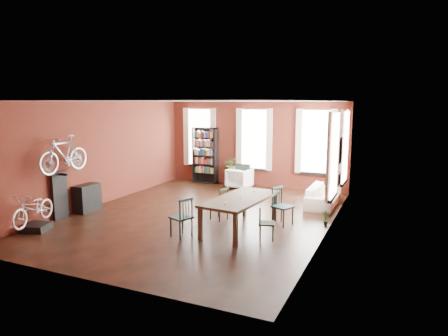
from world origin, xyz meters
The scene contains 19 objects.
room centered at (0.25, 0.62, 2.14)m, with size 9.00×9.04×3.22m.
dining_table centered at (1.48, -0.70, 0.41)m, with size 1.11×2.43×0.83m, color #4F402F.
dining_chair_a centered at (0.38, -1.76, 0.48)m, with size 0.44×0.44×0.95m, color #173332.
dining_chair_b centered at (0.61, -0.10, 0.44)m, with size 0.41×0.41×0.88m, color #1F2F1B.
dining_chair_c centered at (2.30, -1.13, 0.40)m, with size 0.37×0.37×0.79m, color black.
dining_chair_d centered at (2.34, 0.11, 0.49)m, with size 0.46×0.46×0.99m, color #193839.
bookshelf centered at (-2.00, 4.30, 1.10)m, with size 1.00×0.32×2.20m, color black.
white_armchair centered at (-0.36, 3.87, 0.41)m, with size 0.80×0.74×0.82m, color white.
cream_sofa centered at (2.95, 2.60, 0.41)m, with size 2.08×0.61×0.81m, color beige.
striped_rug centered at (0.32, 1.94, 0.01)m, with size 0.87×1.38×0.01m, color black.
bike_trainer centered at (-3.18, -2.83, 0.09)m, with size 0.59×0.59×0.17m, color black.
bike_wall_rack centered at (-3.40, -1.80, 0.65)m, with size 0.16×0.60×1.30m, color black.
console_table centered at (-3.28, -0.90, 0.40)m, with size 0.40×0.80×0.80m, color black.
plant_stand centered at (-0.79, 3.99, 0.27)m, with size 0.27×0.27×0.54m, color black.
plant_by_sofa centered at (3.14, 3.59, 0.16)m, with size 0.41×0.74×0.33m, color #356026.
plant_small centered at (3.37, 0.56, 0.07)m, with size 0.20×0.38×0.14m, color #2F5722.
bicycle_floor centered at (-3.21, -2.83, 0.93)m, with size 0.53×0.80×1.52m, color silver.
bicycle_hung centered at (-3.15, -1.80, 2.13)m, with size 0.47×1.00×1.66m, color #A5A8AD.
plant_on_stand centered at (-0.77, 4.01, 0.77)m, with size 0.53×0.59×0.46m, color #2C5220.
Camera 1 is at (5.01, -9.71, 3.17)m, focal length 32.00 mm.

